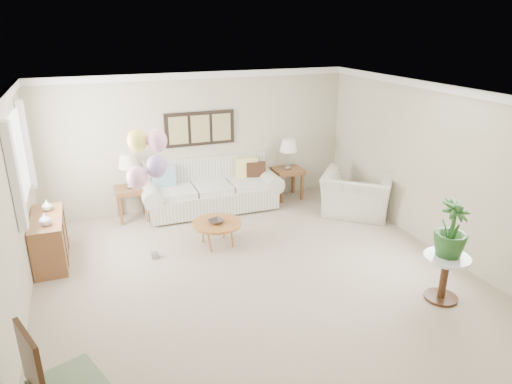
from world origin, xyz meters
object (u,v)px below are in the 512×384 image
Objects in this scene: coffee_table at (217,224)px; armchair at (357,194)px; sofa at (211,190)px; accent_chair at (56,381)px; balloon_cluster at (147,157)px.

coffee_table is 0.64× the size of armchair.
sofa is at bearing 13.27° from armchair.
accent_chair reaches higher than coffee_table.
balloon_cluster is (1.28, 2.99, 1.04)m from accent_chair.
balloon_cluster reaches higher than armchair.
coffee_table is 1.62m from balloon_cluster.
accent_chair is 3.42m from balloon_cluster.
accent_chair is (-5.14, -3.36, 0.18)m from armchair.
balloon_cluster reaches higher than accent_chair.
sofa reaches higher than armchair.
armchair is at bearing 5.38° from balloon_cluster.
accent_chair is at bearing -113.16° from balloon_cluster.
armchair is 1.11× the size of accent_chair.
armchair is at bearing 5.99° from coffee_table.
balloon_cluster is at bearing -176.28° from coffee_table.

